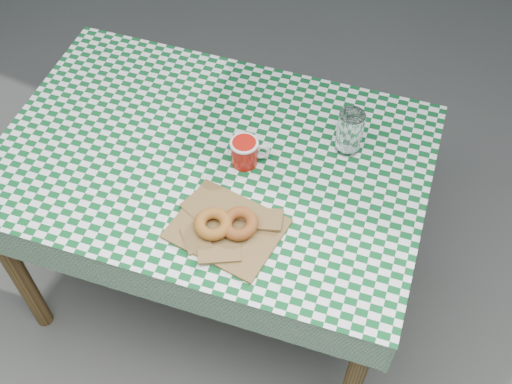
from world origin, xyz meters
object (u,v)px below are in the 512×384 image
table (217,227)px  paper_bag (227,228)px  coffee_mug (244,152)px  drinking_glass (350,132)px

table → paper_bag: paper_bag is taller
coffee_mug → drinking_glass: size_ratio=1.11×
table → drinking_glass: drinking_glass is taller
paper_bag → coffee_mug: (-0.07, 0.24, 0.04)m
table → drinking_glass: 0.61m
table → paper_bag: 0.47m
coffee_mug → drinking_glass: (0.26, 0.19, 0.03)m
table → drinking_glass: size_ratio=9.03×
coffee_mug → table: bearing=165.1°
paper_bag → drinking_glass: bearing=65.9°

